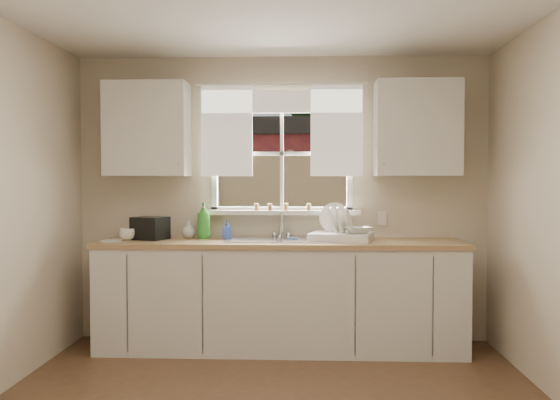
{
  "coord_description": "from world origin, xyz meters",
  "views": [
    {
      "loc": [
        0.21,
        -3.23,
        1.42
      ],
      "look_at": [
        0.0,
        1.65,
        1.25
      ],
      "focal_mm": 38.0,
      "sensor_mm": 36.0,
      "label": 1
    }
  ],
  "objects_px": {
    "dish_rack": "(341,233)",
    "soap_bottle_a": "(204,220)",
    "cup": "(127,234)",
    "black_appliance": "(150,228)"
  },
  "relations": [
    {
      "from": "dish_rack",
      "to": "soap_bottle_a",
      "type": "bearing_deg",
      "value": 174.47
    },
    {
      "from": "dish_rack",
      "to": "soap_bottle_a",
      "type": "height_order",
      "value": "same"
    },
    {
      "from": "dish_rack",
      "to": "cup",
      "type": "height_order",
      "value": "dish_rack"
    },
    {
      "from": "soap_bottle_a",
      "to": "cup",
      "type": "relative_size",
      "value": 2.48
    },
    {
      "from": "cup",
      "to": "black_appliance",
      "type": "xyz_separation_m",
      "value": [
        0.17,
        0.09,
        0.05
      ]
    },
    {
      "from": "cup",
      "to": "soap_bottle_a",
      "type": "bearing_deg",
      "value": -9.75
    },
    {
      "from": "dish_rack",
      "to": "soap_bottle_a",
      "type": "relative_size",
      "value": 1.81
    },
    {
      "from": "cup",
      "to": "black_appliance",
      "type": "bearing_deg",
      "value": 2.02
    },
    {
      "from": "soap_bottle_a",
      "to": "cup",
      "type": "xyz_separation_m",
      "value": [
        -0.62,
        -0.17,
        -0.11
      ]
    },
    {
      "from": "dish_rack",
      "to": "black_appliance",
      "type": "relative_size",
      "value": 2.18
    }
  ]
}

